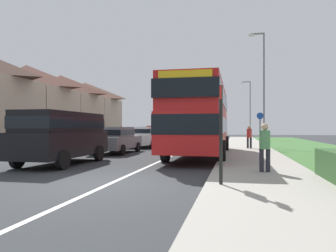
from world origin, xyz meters
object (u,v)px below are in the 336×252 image
(parked_van_black, at_px, (62,133))
(parked_car_grey, at_px, (116,139))
(pedestrian_at_stop, at_px, (265,145))
(bus_stop_sign, at_px, (221,127))
(street_lamp_mid, at_px, (263,83))
(street_lamp_far, at_px, (249,106))
(cycle_route_sign, at_px, (260,129))
(pedestrian_walking_away, at_px, (249,136))
(parked_car_white, at_px, (145,136))
(double_decker_bus, at_px, (200,116))
(parked_car_red, at_px, (159,134))

(parked_van_black, relative_size, parked_car_grey, 1.11)
(parked_car_grey, relative_size, pedestrian_at_stop, 2.67)
(bus_stop_sign, relative_size, street_lamp_mid, 0.31)
(parked_van_black, distance_m, bus_stop_sign, 7.78)
(street_lamp_far, bearing_deg, cycle_route_sign, -90.48)
(parked_car_grey, xyz_separation_m, street_lamp_mid, (8.93, 6.23, 3.93))
(parked_van_black, distance_m, street_lamp_far, 30.76)
(parked_car_grey, bearing_deg, bus_stop_sign, -55.66)
(bus_stop_sign, bearing_deg, pedestrian_walking_away, 84.77)
(parked_car_grey, relative_size, cycle_route_sign, 1.77)
(pedestrian_walking_away, relative_size, bus_stop_sign, 0.64)
(bus_stop_sign, height_order, street_lamp_mid, street_lamp_mid)
(parked_van_black, distance_m, parked_car_white, 11.38)
(parked_car_grey, distance_m, cycle_route_sign, 9.39)
(parked_car_white, height_order, bus_stop_sign, bus_stop_sign)
(parked_car_white, xyz_separation_m, pedestrian_walking_away, (7.77, -1.17, 0.10))
(bus_stop_sign, xyz_separation_m, cycle_route_sign, (1.96, 13.48, -0.11))
(double_decker_bus, relative_size, parked_car_grey, 2.39)
(parked_van_black, bearing_deg, street_lamp_far, 73.21)
(parked_car_red, bearing_deg, cycle_route_sign, -39.52)
(parked_car_red, relative_size, cycle_route_sign, 1.80)
(parked_van_black, relative_size, pedestrian_at_stop, 2.96)
(parked_van_black, distance_m, pedestrian_walking_away, 12.97)
(parked_car_red, distance_m, pedestrian_at_stop, 19.79)
(street_lamp_far, bearing_deg, parked_car_white, -115.60)
(pedestrian_at_stop, xyz_separation_m, bus_stop_sign, (-1.28, -2.50, 0.56))
(bus_stop_sign, xyz_separation_m, street_lamp_far, (2.12, 33.23, 2.71))
(double_decker_bus, distance_m, parked_van_black, 7.13)
(cycle_route_sign, bearing_deg, parked_car_red, 140.48)
(parked_car_red, distance_m, pedestrian_walking_away, 10.29)
(double_decker_bus, xyz_separation_m, parked_car_white, (-5.03, 6.65, -1.26))
(pedestrian_walking_away, height_order, cycle_route_sign, cycle_route_sign)
(parked_van_black, height_order, parked_car_white, parked_van_black)
(parked_car_red, bearing_deg, parked_car_grey, -89.59)
(parked_car_grey, xyz_separation_m, parked_car_red, (-0.08, 10.94, 0.06))
(parked_car_white, bearing_deg, street_lamp_far, 64.40)
(parked_car_grey, height_order, cycle_route_sign, cycle_route_sign)
(parked_car_red, relative_size, street_lamp_mid, 0.54)
(parked_car_grey, distance_m, pedestrian_at_stop, 10.67)
(pedestrian_at_stop, bearing_deg, cycle_route_sign, 86.46)
(parked_van_black, height_order, parked_car_red, parked_van_black)
(cycle_route_sign, bearing_deg, parked_van_black, -132.20)
(parked_van_black, bearing_deg, pedestrian_walking_away, 51.85)
(pedestrian_walking_away, distance_m, street_lamp_mid, 4.35)
(street_lamp_mid, bearing_deg, parked_car_white, -175.94)
(parked_van_black, relative_size, street_lamp_mid, 0.58)
(parked_van_black, bearing_deg, pedestrian_at_stop, -10.06)
(parked_car_red, relative_size, bus_stop_sign, 1.75)
(street_lamp_mid, relative_size, street_lamp_far, 1.14)
(parked_car_red, bearing_deg, bus_stop_sign, -72.02)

